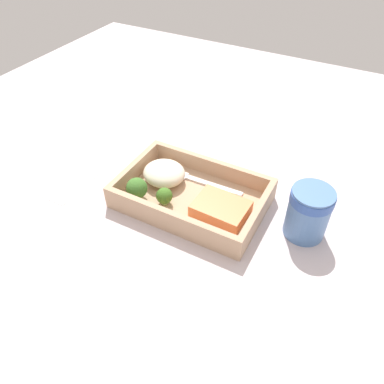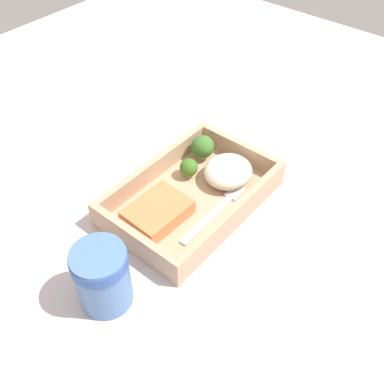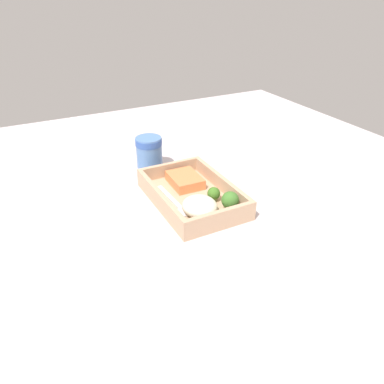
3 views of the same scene
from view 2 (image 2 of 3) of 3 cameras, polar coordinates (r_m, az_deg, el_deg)
The scene contains 10 objects.
ground_plane at distance 76.49cm, azimuth 0.00°, elevation -1.97°, with size 160.00×160.00×2.00cm, color beige.
takeout_tray at distance 75.33cm, azimuth 0.00°, elevation -1.14°, with size 28.18×18.32×1.20cm, color tan.
tray_rim at distance 73.61cm, azimuth 0.00°, elevation 0.18°, with size 28.18×18.32×3.67cm.
salmon_fillet at distance 71.17cm, azimuth -4.38°, elevation -2.58°, with size 9.82×7.38×2.58cm, color #E57B47.
mashed_potatoes at distance 77.04cm, azimuth 4.60°, elevation 2.64°, with size 8.70×8.13×4.02cm, color beige.
broccoli_floret_1 at distance 80.94cm, azimuth 1.36°, elevation 5.75°, with size 4.15×4.15×4.76cm.
broccoli_floret_2 at distance 77.56cm, azimuth -0.42°, elevation 3.09°, with size 3.18×3.18×3.61cm.
fork at distance 72.92cm, azimuth 3.24°, elevation -2.26°, with size 15.84×2.30×0.44cm.
paper_cup at distance 60.99cm, azimuth -11.37°, elevation -10.26°, with size 7.53×7.53×9.86cm.
receipt_slip at distance 94.54cm, azimuth 6.90°, elevation 9.10°, with size 7.35×12.78×0.24cm, color white.
Camera 2 is at (-40.42, -33.61, 54.56)cm, focal length 42.00 mm.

